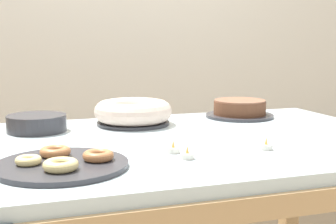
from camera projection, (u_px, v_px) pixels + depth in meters
wall_back at (107, 2)px, 3.05m from camera, size 8.00×0.10×2.60m
dining_table at (205, 163)px, 1.59m from camera, size 1.40×1.02×0.73m
cake_chocolate_round at (240, 109)px, 1.98m from camera, size 0.29×0.29×0.07m
cake_golden_bundt at (133, 112)px, 1.80m from camera, size 0.30×0.30×0.09m
pastry_platter at (62, 163)px, 1.20m from camera, size 0.34×0.34×0.04m
plate_stack at (37, 123)px, 1.67m from camera, size 0.21×0.21×0.06m
tealight_left_edge at (187, 155)px, 1.29m from camera, size 0.04×0.04×0.04m
tealight_near_front at (173, 149)px, 1.36m from camera, size 0.04×0.04×0.04m
tealight_right_edge at (266, 146)px, 1.39m from camera, size 0.04×0.04×0.04m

